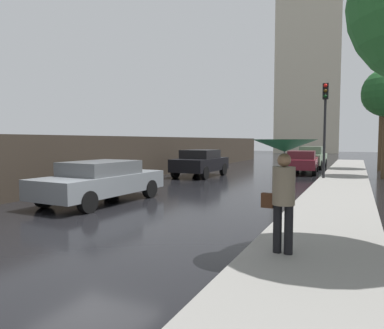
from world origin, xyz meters
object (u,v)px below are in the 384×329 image
(car_maroon_far_lane, at_px, (302,162))
(street_tree_mid, at_px, (382,96))
(pedestrian_with_umbrella_near, at_px, (284,165))
(car_grey_near_kerb, at_px, (101,180))
(car_black_behind_camera, at_px, (200,162))
(traffic_light, at_px, (325,113))
(car_green_mid_road, at_px, (312,157))

(car_maroon_far_lane, relative_size, street_tree_mid, 0.74)
(pedestrian_with_umbrella_near, xyz_separation_m, street_tree_mid, (2.39, 20.00, 3.19))
(car_grey_near_kerb, relative_size, car_black_behind_camera, 1.17)
(car_maroon_far_lane, height_order, traffic_light, traffic_light)
(car_maroon_far_lane, bearing_deg, pedestrian_with_umbrella_near, -86.82)
(car_grey_near_kerb, relative_size, car_maroon_far_lane, 1.00)
(pedestrian_with_umbrella_near, bearing_deg, car_grey_near_kerb, 156.30)
(car_grey_near_kerb, relative_size, pedestrian_with_umbrella_near, 2.47)
(pedestrian_with_umbrella_near, height_order, traffic_light, traffic_light)
(traffic_light, bearing_deg, pedestrian_with_umbrella_near, -88.14)
(car_grey_near_kerb, distance_m, street_tree_mid, 19.36)
(car_black_behind_camera, distance_m, street_tree_mid, 12.80)
(car_maroon_far_lane, distance_m, street_tree_mid, 7.06)
(traffic_light, relative_size, street_tree_mid, 0.75)
(traffic_light, distance_m, street_tree_mid, 8.11)
(traffic_light, bearing_deg, car_maroon_far_lane, 112.71)
(car_green_mid_road, xyz_separation_m, street_tree_mid, (4.26, -0.63, 3.99))
(car_green_mid_road, distance_m, street_tree_mid, 5.87)
(car_green_mid_road, height_order, car_black_behind_camera, car_green_mid_road)
(car_green_mid_road, bearing_deg, pedestrian_with_umbrella_near, -82.98)
(car_green_mid_road, height_order, street_tree_mid, street_tree_mid)
(car_grey_near_kerb, bearing_deg, street_tree_mid, -114.52)
(car_green_mid_road, xyz_separation_m, traffic_light, (1.47, -8.09, 2.49))
(car_green_mid_road, bearing_deg, car_maroon_far_lane, -88.77)
(car_green_mid_road, height_order, pedestrian_with_umbrella_near, pedestrian_with_umbrella_near)
(street_tree_mid, bearing_deg, car_grey_near_kerb, -117.25)
(pedestrian_with_umbrella_near, distance_m, street_tree_mid, 20.39)
(car_maroon_far_lane, distance_m, traffic_light, 4.70)
(car_grey_near_kerb, height_order, pedestrian_with_umbrella_near, pedestrian_with_umbrella_near)
(car_grey_near_kerb, height_order, street_tree_mid, street_tree_mid)
(street_tree_mid, bearing_deg, car_maroon_far_lane, -138.34)
(car_black_behind_camera, bearing_deg, pedestrian_with_umbrella_near, 120.91)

